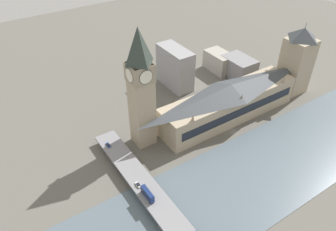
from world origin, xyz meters
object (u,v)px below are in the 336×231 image
Objects in this scene: victoria_tower at (297,61)px; road_bridge at (169,218)px; car_northbound_lead at (108,145)px; car_northbound_mid at (138,185)px; clock_tower at (141,87)px; double_decker_bus_lead at (148,194)px; parliament_hall at (229,101)px.

victoria_tower is 161.64m from road_bridge.
car_northbound_mid is at bearing 179.68° from car_northbound_lead.
clock_tower reaches higher than double_decker_bus_lead.
parliament_hall is 23.74× the size of car_northbound_lead.
parliament_hall is at bearing -74.05° from car_northbound_mid.
clock_tower is at bearing 80.60° from parliament_hall.
double_decker_bus_lead is 2.32× the size of car_northbound_lead.
road_bridge is at bearing 161.18° from clock_tower.
road_bridge is at bearing -177.50° from car_northbound_lead.
parliament_hall reaches higher than car_northbound_mid.
car_northbound_mid is (-25.10, 87.82, -7.54)m from parliament_hall.
car_northbound_mid is at bearing 99.23° from victoria_tower.
car_northbound_lead is (13.53, 87.60, -7.50)m from parliament_hall.
double_decker_bus_lead is at bearing 9.24° from road_bridge.
clock_tower is 17.42× the size of car_northbound_mid.
parliament_hall is at bearing -68.34° from double_decker_bus_lead.
victoria_tower is 12.53× the size of car_northbound_lead.
parliament_hall is at bearing -58.94° from road_bridge.
road_bridge is (-61.61, 21.00, -37.25)m from clock_tower.
car_northbound_mid is (25.95, 3.04, 1.62)m from road_bridge.
victoria_tower is at bearing -77.31° from double_decker_bus_lead.
road_bridge is 64.67m from car_northbound_lead.
parliament_hall is 10.23× the size of double_decker_bus_lead.
car_northbound_mid is (-35.66, 24.04, -35.62)m from clock_tower.
road_bridge is 14.69× the size of double_decker_bus_lead.
car_northbound_lead is at bearing 81.22° from parliament_hall.
road_bridge is (-51.11, 151.79, -21.82)m from victoria_tower.
parliament_hall reaches higher than car_northbound_lead.
victoria_tower is (0.05, -67.01, 12.66)m from parliament_hall.
clock_tower is 0.51× the size of road_bridge.
double_decker_bus_lead is at bearing -177.70° from car_northbound_mid.
victoria_tower is at bearing -94.98° from car_northbound_lead.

